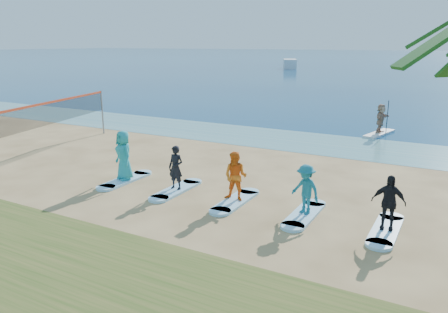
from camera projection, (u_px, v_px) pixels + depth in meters
The scene contains 17 objects.
ground at pixel (205, 204), 14.39m from camera, with size 600.00×600.00×0.00m, color tan.
shallow_water at pixel (307, 142), 23.29m from camera, with size 600.00×600.00×0.00m, color teal.
ocean at pixel (447, 58), 149.90m from camera, with size 600.00×600.00×0.00m, color navy.
volleyball_net at pixel (53, 113), 20.78m from camera, with size 2.29×8.82×2.50m.
paddleboard at pixel (379, 133), 25.17m from camera, with size 0.70×3.00×0.12m, color silver.
paddleboarder at pixel (381, 118), 24.95m from camera, with size 1.53×0.49×1.65m, color tan.
boat_offshore_a at pixel (290, 68), 89.02m from camera, with size 2.45×6.96×1.87m, color silver.
surfboard_0 at pixel (125, 180), 16.70m from camera, with size 0.70×2.20×0.09m, color #A2E0FB.
student_0 at pixel (124, 155), 16.45m from camera, with size 0.92×0.60×1.88m, color teal.
surfboard_1 at pixel (176, 190), 15.59m from camera, with size 0.70×2.20×0.09m, color #A2E0FB.
student_1 at pixel (176, 168), 15.38m from camera, with size 0.57×0.37×1.57m, color black.
surfboard_2 at pixel (235, 201), 14.48m from camera, with size 0.70×2.20×0.09m, color #A2E0FB.
student_2 at pixel (236, 176), 14.26m from camera, with size 0.79×0.62×1.64m, color orange.
surfboard_3 at pixel (304, 214), 13.37m from camera, with size 0.70×2.20×0.09m, color #A2E0FB.
student_3 at pixel (306, 189), 13.16m from camera, with size 0.99×0.57×1.54m, color #1A7182.
surfboard_4 at pixel (386, 230), 12.25m from camera, with size 0.70×2.20×0.09m, color #A2E0FB.
student_4 at pixel (388, 202), 12.04m from camera, with size 0.92×0.38×1.56m, color black.
Camera 1 is at (7.10, -11.54, 5.15)m, focal length 35.00 mm.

